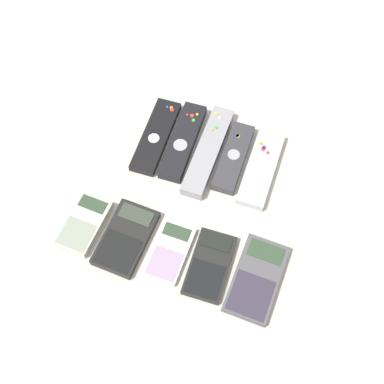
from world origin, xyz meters
TOP-DOWN VIEW (x-y plane):
  - ground_plane at (0.00, 0.00)m, footprint 3.00×3.00m
  - remote_0 at (-0.12, 0.14)m, footprint 0.06×0.19m
  - remote_1 at (-0.06, 0.14)m, footprint 0.05×0.19m
  - remote_2 at (-0.00, 0.13)m, footprint 0.05×0.22m
  - remote_3 at (0.05, 0.14)m, footprint 0.05×0.16m
  - remote_4 at (0.12, 0.13)m, footprint 0.06×0.18m
  - calculator_0 at (-0.18, -0.10)m, footprint 0.08×0.12m
  - calculator_1 at (-0.09, -0.10)m, footprint 0.09×0.15m
  - calculator_2 at (-0.00, -0.10)m, footprint 0.07×0.12m
  - calculator_3 at (0.08, -0.10)m, footprint 0.07×0.14m
  - calculator_4 at (0.17, -0.10)m, footprint 0.09×0.16m

SIDE VIEW (x-z plane):
  - ground_plane at x=0.00m, z-range 0.00..0.00m
  - calculator_2 at x=0.00m, z-range 0.00..0.01m
  - calculator_3 at x=0.08m, z-range 0.00..0.02m
  - remote_0 at x=-0.12m, z-range 0.00..0.02m
  - calculator_4 at x=0.17m, z-range 0.00..0.02m
  - calculator_1 at x=-0.09m, z-range 0.00..0.02m
  - calculator_0 at x=-0.18m, z-range 0.00..0.02m
  - remote_4 at x=0.12m, z-range 0.00..0.02m
  - remote_3 at x=0.05m, z-range 0.00..0.02m
  - remote_1 at x=-0.06m, z-range 0.00..0.02m
  - remote_2 at x=0.00m, z-range 0.00..0.02m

